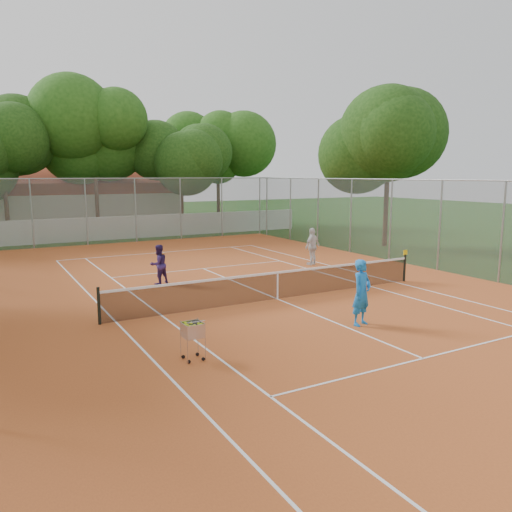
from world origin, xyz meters
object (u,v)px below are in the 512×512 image
clubhouse (70,200)px  player_far_left (159,264)px  tennis_net (278,285)px  ball_hopper (193,340)px  player_far_right (312,246)px  player_near (362,293)px

clubhouse → player_far_left: size_ratio=10.64×
tennis_net → ball_hopper: bearing=-140.3°
player_far_right → ball_hopper: bearing=23.1°
tennis_net → player_far_right: player_far_right is taller
player_far_left → tennis_net: bearing=104.6°
player_far_left → clubhouse: bearing=-109.9°
player_near → clubhouse: bearing=78.7°
player_near → player_far_right: 9.54m
clubhouse → player_far_right: size_ratio=9.38×
ball_hopper → player_far_right: bearing=26.3°
player_near → ball_hopper: size_ratio=1.93×
player_near → ball_hopper: bearing=166.8°
player_near → ball_hopper: player_near is taller
tennis_net → player_near: 3.72m
clubhouse → tennis_net: bearing=-86.1°
clubhouse → player_far_left: (-0.75, -24.71, -1.41)m
player_far_left → ball_hopper: (-1.92, -8.17, -0.28)m
player_far_left → player_far_right: player_far_right is taller
tennis_net → ball_hopper: 6.07m
tennis_net → player_near: bearing=-82.1°
tennis_net → player_near: player_near is taller
player_far_left → ball_hopper: player_far_left is taller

